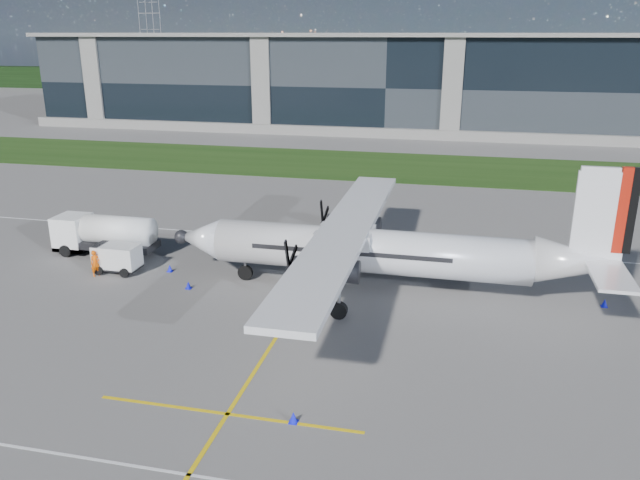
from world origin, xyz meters
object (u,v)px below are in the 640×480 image
(baggage_tug, at_px, (117,259))
(safety_cone_stbdwing, at_px, (371,220))
(safety_cone_fwd, at_px, (170,268))
(ground_crew_person, at_px, (95,261))
(pylon_west, at_px, (151,35))
(fuel_tanker_truck, at_px, (99,235))
(turboprop_aircraft, at_px, (386,227))
(safety_cone_portwing, at_px, (293,417))
(safety_cone_tail, at_px, (605,303))
(safety_cone_nose_port, at_px, (188,285))

(baggage_tug, relative_size, safety_cone_stbdwing, 6.39)
(safety_cone_fwd, bearing_deg, ground_crew_person, -157.72)
(safety_cone_stbdwing, bearing_deg, pylon_west, 123.89)
(fuel_tanker_truck, distance_m, safety_cone_stbdwing, 22.30)
(turboprop_aircraft, relative_size, safety_cone_portwing, 57.85)
(fuel_tanker_truck, bearing_deg, safety_cone_fwd, -18.34)
(safety_cone_stbdwing, xyz_separation_m, safety_cone_fwd, (-11.83, -14.59, 0.00))
(pylon_west, relative_size, baggage_tug, 9.39)
(safety_cone_stbdwing, bearing_deg, ground_crew_person, -134.81)
(pylon_west, bearing_deg, safety_cone_tail, -54.25)
(safety_cone_stbdwing, relative_size, safety_cone_fwd, 1.00)
(pylon_west, bearing_deg, ground_crew_person, -64.36)
(fuel_tanker_truck, distance_m, safety_cone_tail, 34.82)
(baggage_tug, xyz_separation_m, safety_cone_portwing, (16.37, -14.22, -0.71))
(safety_cone_portwing, xyz_separation_m, safety_cone_nose_port, (-10.41, 12.50, 0.00))
(safety_cone_nose_port, height_order, safety_cone_fwd, same)
(turboprop_aircraft, relative_size, baggage_tug, 9.05)
(turboprop_aircraft, distance_m, safety_cone_tail, 13.84)
(fuel_tanker_truck, bearing_deg, pylon_west, 115.56)
(fuel_tanker_truck, height_order, baggage_tug, fuel_tanker_truck)
(ground_crew_person, height_order, safety_cone_fwd, ground_crew_person)
(safety_cone_nose_port, bearing_deg, turboprop_aircraft, 10.52)
(safety_cone_stbdwing, distance_m, safety_cone_portwing, 29.63)
(baggage_tug, bearing_deg, turboprop_aircraft, 1.82)
(turboprop_aircraft, relative_size, safety_cone_stbdwing, 57.85)
(ground_crew_person, xyz_separation_m, safety_cone_tail, (32.57, 2.32, -0.78))
(turboprop_aircraft, distance_m, safety_cone_stbdwing, 15.66)
(turboprop_aircraft, distance_m, safety_cone_nose_port, 13.22)
(safety_cone_nose_port, xyz_separation_m, safety_cone_fwd, (-2.52, 2.52, 0.00))
(fuel_tanker_truck, bearing_deg, safety_cone_nose_port, -27.23)
(turboprop_aircraft, distance_m, ground_crew_person, 19.72)
(fuel_tanker_truck, xyz_separation_m, ground_crew_person, (2.18, -4.06, -0.47))
(turboprop_aircraft, height_order, safety_cone_nose_port, turboprop_aircraft)
(safety_cone_stbdwing, distance_m, safety_cone_tail, 21.52)
(safety_cone_portwing, distance_m, safety_cone_nose_port, 16.27)
(safety_cone_nose_port, relative_size, safety_cone_fwd, 1.00)
(turboprop_aircraft, distance_m, baggage_tug, 18.64)
(fuel_tanker_truck, distance_m, ground_crew_person, 4.63)
(pylon_west, relative_size, safety_cone_portwing, 60.00)
(fuel_tanker_truck, distance_m, safety_cone_nose_port, 10.41)
(baggage_tug, bearing_deg, safety_cone_nose_port, -16.03)
(turboprop_aircraft, xyz_separation_m, safety_cone_stbdwing, (-3.05, 14.81, -4.09))
(turboprop_aircraft, distance_m, safety_cone_fwd, 15.43)
(pylon_west, height_order, safety_cone_stbdwing, pylon_west)
(safety_cone_stbdwing, relative_size, safety_cone_nose_port, 1.00)
(fuel_tanker_truck, bearing_deg, safety_cone_tail, -2.86)
(safety_cone_portwing, relative_size, safety_cone_nose_port, 1.00)
(turboprop_aircraft, bearing_deg, safety_cone_fwd, 179.15)
(pylon_west, bearing_deg, turboprop_aircraft, -58.09)
(turboprop_aircraft, relative_size, ground_crew_person, 14.01)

